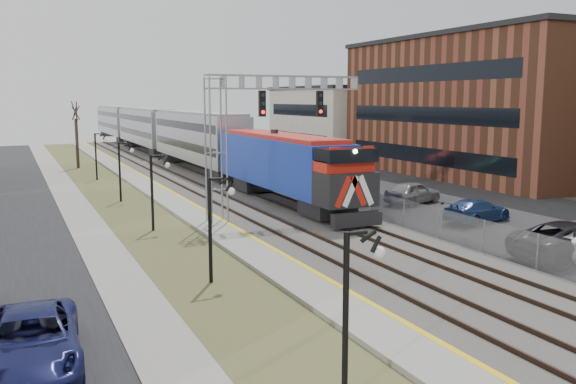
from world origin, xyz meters
TOP-DOWN VIEW (x-y plane):
  - sidewalk at (-7.00, 35.00)m, footprint 2.00×120.00m
  - grass_median at (-4.00, 35.00)m, footprint 4.00×120.00m
  - platform at (-1.00, 35.00)m, footprint 2.00×120.00m
  - ballast_bed at (4.00, 35.00)m, footprint 8.00×120.00m
  - parking_lot at (16.00, 35.00)m, footprint 16.00×120.00m
  - platform_edge at (-0.12, 35.00)m, footprint 0.24×120.00m
  - track_near at (2.00, 35.00)m, footprint 1.58×120.00m
  - track_far at (5.50, 35.00)m, footprint 1.58×120.00m
  - train at (5.50, 67.74)m, footprint 3.00×85.85m
  - signal_gantry at (1.22, 27.99)m, footprint 9.00×1.07m
  - lampposts at (-4.00, 18.29)m, footprint 0.14×62.14m
  - fence at (8.20, 35.00)m, footprint 0.04×120.00m
  - buildings_east at (30.00, 31.18)m, footprint 16.00×76.00m
  - car_lot_c at (11.27, 14.92)m, footprint 5.81×2.76m
  - car_lot_d at (12.97, 22.79)m, footprint 4.78×2.77m
  - car_lot_e at (13.32, 29.25)m, footprint 4.70×3.00m
  - car_lot_f at (12.59, 40.78)m, footprint 4.36×2.09m
  - car_street_a at (-10.36, 12.90)m, footprint 2.67×5.33m
  - car_lot_g at (13.14, 47.33)m, footprint 4.74×1.73m

SIDE VIEW (x-z plane):
  - parking_lot at x=16.00m, z-range 0.00..0.04m
  - grass_median at x=-4.00m, z-range 0.00..0.06m
  - sidewalk at x=-7.00m, z-range 0.00..0.08m
  - ballast_bed at x=4.00m, z-range 0.00..0.20m
  - platform at x=-1.00m, z-range 0.00..0.24m
  - platform_edge at x=-0.12m, z-range 0.24..0.25m
  - track_near at x=2.00m, z-range 0.20..0.35m
  - track_far at x=5.50m, z-range 0.20..0.35m
  - car_lot_d at x=12.97m, z-range 0.00..1.30m
  - car_lot_f at x=12.59m, z-range 0.00..1.38m
  - car_street_a at x=-10.36m, z-range 0.00..1.45m
  - car_lot_e at x=13.32m, z-range 0.00..1.49m
  - car_lot_g at x=13.14m, z-range 0.00..1.55m
  - fence at x=8.20m, z-range 0.00..1.60m
  - car_lot_c at x=11.27m, z-range 0.00..1.60m
  - lampposts at x=-4.00m, z-range 0.00..4.00m
  - train at x=5.50m, z-range 0.26..5.58m
  - signal_gantry at x=1.22m, z-range 1.51..9.66m
  - buildings_east at x=30.00m, z-range -1.19..13.81m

